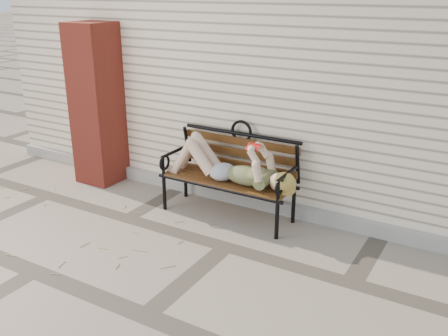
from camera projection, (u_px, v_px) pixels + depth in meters
The scene contains 7 objects.
ground at pixel (226, 247), 4.88m from camera, with size 80.00×80.00×0.00m, color gray.
house_wall at pixel (336, 56), 6.79m from camera, with size 8.00×4.00×3.00m, color #F8E2C2.
foundation_strip at pixel (269, 204), 5.64m from camera, with size 8.00×0.10×0.15m, color #AAA599.
brick_pillar at pixel (97, 105), 6.23m from camera, with size 0.50×0.50×2.00m, color #A03224.
garden_bench at pixel (232, 164), 5.42m from camera, with size 1.58×0.63×1.02m.
reading_woman at pixel (227, 165), 5.30m from camera, with size 1.49×0.34×0.47m.
straw_scatter at pixel (64, 225), 5.30m from camera, with size 3.01×1.78×0.01m.
Camera 1 is at (2.16, -3.73, 2.42)m, focal length 40.00 mm.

